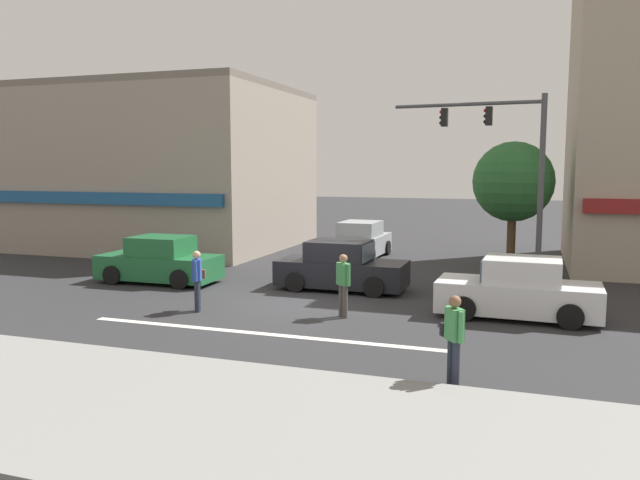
{
  "coord_description": "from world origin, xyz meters",
  "views": [
    {
      "loc": [
        6.04,
        -16.66,
        3.94
      ],
      "look_at": [
        -0.3,
        2.0,
        1.6
      ],
      "focal_mm": 35.0,
      "sensor_mm": 36.0,
      "label": 1
    }
  ],
  "objects_px": {
    "traffic_light_mast": "(510,159)",
    "utility_pole_near_left": "(157,170)",
    "sedan_crossing_leftbound": "(361,242)",
    "street_tree": "(513,182)",
    "sedan_parked_curbside": "(518,291)",
    "pedestrian_foreground_with_bag": "(454,335)",
    "pedestrian_mid_crossing": "(343,282)",
    "sedan_waiting_far": "(159,262)",
    "sedan_approaching_near": "(341,268)",
    "pedestrian_far_side": "(197,277)"
  },
  "relations": [
    {
      "from": "utility_pole_near_left",
      "to": "traffic_light_mast",
      "type": "relative_size",
      "value": 1.17
    },
    {
      "from": "sedan_approaching_near",
      "to": "sedan_crossing_leftbound",
      "type": "xyz_separation_m",
      "value": [
        -1.23,
        6.92,
        0.0
      ]
    },
    {
      "from": "sedan_approaching_near",
      "to": "sedan_parked_curbside",
      "type": "distance_m",
      "value": 5.84
    },
    {
      "from": "pedestrian_foreground_with_bag",
      "to": "pedestrian_far_side",
      "type": "height_order",
      "value": "same"
    },
    {
      "from": "sedan_approaching_near",
      "to": "pedestrian_mid_crossing",
      "type": "height_order",
      "value": "pedestrian_mid_crossing"
    },
    {
      "from": "street_tree",
      "to": "sedan_parked_curbside",
      "type": "relative_size",
      "value": 1.17
    },
    {
      "from": "sedan_waiting_far",
      "to": "sedan_parked_curbside",
      "type": "bearing_deg",
      "value": -6.28
    },
    {
      "from": "sedan_waiting_far",
      "to": "sedan_crossing_leftbound",
      "type": "relative_size",
      "value": 0.99
    },
    {
      "from": "sedan_waiting_far",
      "to": "sedan_crossing_leftbound",
      "type": "bearing_deg",
      "value": 57.11
    },
    {
      "from": "pedestrian_mid_crossing",
      "to": "pedestrian_far_side",
      "type": "height_order",
      "value": "same"
    },
    {
      "from": "street_tree",
      "to": "sedan_waiting_far",
      "type": "distance_m",
      "value": 13.18
    },
    {
      "from": "sedan_parked_curbside",
      "to": "pedestrian_mid_crossing",
      "type": "distance_m",
      "value": 4.58
    },
    {
      "from": "pedestrian_far_side",
      "to": "utility_pole_near_left",
      "type": "bearing_deg",
      "value": 129.01
    },
    {
      "from": "street_tree",
      "to": "sedan_crossing_leftbound",
      "type": "distance_m",
      "value": 6.9
    },
    {
      "from": "sedan_waiting_far",
      "to": "pedestrian_far_side",
      "type": "distance_m",
      "value": 4.76
    },
    {
      "from": "sedan_approaching_near",
      "to": "utility_pole_near_left",
      "type": "bearing_deg",
      "value": 159.02
    },
    {
      "from": "utility_pole_near_left",
      "to": "pedestrian_mid_crossing",
      "type": "height_order",
      "value": "utility_pole_near_left"
    },
    {
      "from": "sedan_approaching_near",
      "to": "pedestrian_far_side",
      "type": "height_order",
      "value": "pedestrian_far_side"
    },
    {
      "from": "utility_pole_near_left",
      "to": "sedan_approaching_near",
      "type": "height_order",
      "value": "utility_pole_near_left"
    },
    {
      "from": "pedestrian_foreground_with_bag",
      "to": "pedestrian_mid_crossing",
      "type": "bearing_deg",
      "value": 127.86
    },
    {
      "from": "pedestrian_far_side",
      "to": "traffic_light_mast",
      "type": "bearing_deg",
      "value": 39.19
    },
    {
      "from": "sedan_crossing_leftbound",
      "to": "pedestrian_foreground_with_bag",
      "type": "height_order",
      "value": "pedestrian_foreground_with_bag"
    },
    {
      "from": "pedestrian_mid_crossing",
      "to": "utility_pole_near_left",
      "type": "bearing_deg",
      "value": 145.4
    },
    {
      "from": "traffic_light_mast",
      "to": "sedan_crossing_leftbound",
      "type": "relative_size",
      "value": 1.49
    },
    {
      "from": "traffic_light_mast",
      "to": "sedan_approaching_near",
      "type": "bearing_deg",
      "value": -155.8
    },
    {
      "from": "pedestrian_foreground_with_bag",
      "to": "pedestrian_mid_crossing",
      "type": "height_order",
      "value": "same"
    },
    {
      "from": "sedan_crossing_leftbound",
      "to": "utility_pole_near_left",
      "type": "bearing_deg",
      "value": -155.84
    },
    {
      "from": "pedestrian_mid_crossing",
      "to": "pedestrian_far_side",
      "type": "bearing_deg",
      "value": -171.14
    },
    {
      "from": "utility_pole_near_left",
      "to": "sedan_parked_curbside",
      "type": "relative_size",
      "value": 1.74
    },
    {
      "from": "utility_pole_near_left",
      "to": "traffic_light_mast",
      "type": "xyz_separation_m",
      "value": [
        13.95,
        -1.21,
        0.41
      ]
    },
    {
      "from": "traffic_light_mast",
      "to": "sedan_parked_curbside",
      "type": "relative_size",
      "value": 1.5
    },
    {
      "from": "traffic_light_mast",
      "to": "pedestrian_mid_crossing",
      "type": "height_order",
      "value": "traffic_light_mast"
    },
    {
      "from": "street_tree",
      "to": "utility_pole_near_left",
      "type": "distance_m",
      "value": 14.15
    },
    {
      "from": "street_tree",
      "to": "utility_pole_near_left",
      "type": "xyz_separation_m",
      "value": [
        -13.98,
        -2.14,
        0.42
      ]
    },
    {
      "from": "street_tree",
      "to": "pedestrian_foreground_with_bag",
      "type": "relative_size",
      "value": 2.91
    },
    {
      "from": "sedan_approaching_near",
      "to": "pedestrian_mid_crossing",
      "type": "bearing_deg",
      "value": -72.41
    },
    {
      "from": "sedan_parked_curbside",
      "to": "pedestrian_foreground_with_bag",
      "type": "relative_size",
      "value": 2.48
    },
    {
      "from": "street_tree",
      "to": "traffic_light_mast",
      "type": "relative_size",
      "value": 0.78
    },
    {
      "from": "street_tree",
      "to": "pedestrian_far_side",
      "type": "bearing_deg",
      "value": -128.9
    },
    {
      "from": "street_tree",
      "to": "pedestrian_foreground_with_bag",
      "type": "height_order",
      "value": "street_tree"
    },
    {
      "from": "pedestrian_far_side",
      "to": "sedan_waiting_far",
      "type": "bearing_deg",
      "value": 135.35
    },
    {
      "from": "pedestrian_mid_crossing",
      "to": "pedestrian_far_side",
      "type": "relative_size",
      "value": 1.0
    },
    {
      "from": "traffic_light_mast",
      "to": "sedan_parked_curbside",
      "type": "distance_m",
      "value": 5.56
    },
    {
      "from": "sedan_waiting_far",
      "to": "sedan_approaching_near",
      "type": "relative_size",
      "value": 1.0
    },
    {
      "from": "sedan_waiting_far",
      "to": "pedestrian_mid_crossing",
      "type": "relative_size",
      "value": 2.47
    },
    {
      "from": "utility_pole_near_left",
      "to": "pedestrian_far_side",
      "type": "height_order",
      "value": "utility_pole_near_left"
    },
    {
      "from": "traffic_light_mast",
      "to": "pedestrian_mid_crossing",
      "type": "xyz_separation_m",
      "value": [
        -3.86,
        -5.76,
        -3.23
      ]
    },
    {
      "from": "traffic_light_mast",
      "to": "utility_pole_near_left",
      "type": "bearing_deg",
      "value": 175.06
    },
    {
      "from": "sedan_waiting_far",
      "to": "sedan_crossing_leftbound",
      "type": "xyz_separation_m",
      "value": [
        4.99,
        7.72,
        0.0
      ]
    },
    {
      "from": "pedestrian_far_side",
      "to": "sedan_parked_curbside",
      "type": "bearing_deg",
      "value": 13.92
    }
  ]
}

